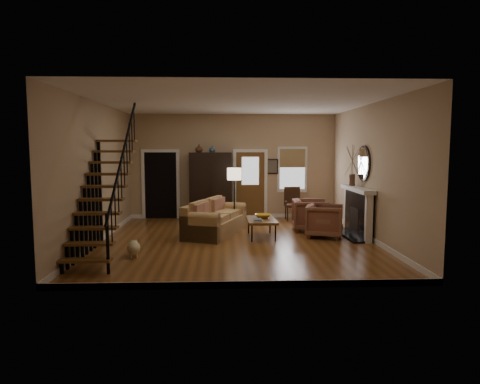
{
  "coord_description": "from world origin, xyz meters",
  "views": [
    {
      "loc": [
        -0.32,
        -10.12,
        2.23
      ],
      "look_at": [
        0.1,
        0.4,
        1.15
      ],
      "focal_mm": 32.0,
      "sensor_mm": 36.0,
      "label": 1
    }
  ],
  "objects_px": {
    "floor_lamp": "(234,199)",
    "side_chair": "(293,204)",
    "armoire": "(211,186)",
    "coffee_table": "(261,228)",
    "armchair_right": "(310,215)",
    "sofa": "(215,219)",
    "armchair_left": "(325,221)"
  },
  "relations": [
    {
      "from": "armchair_right",
      "to": "floor_lamp",
      "type": "height_order",
      "value": "floor_lamp"
    },
    {
      "from": "floor_lamp",
      "to": "side_chair",
      "type": "height_order",
      "value": "floor_lamp"
    },
    {
      "from": "coffee_table",
      "to": "sofa",
      "type": "bearing_deg",
      "value": 162.76
    },
    {
      "from": "armoire",
      "to": "armchair_left",
      "type": "bearing_deg",
      "value": -43.12
    },
    {
      "from": "armchair_left",
      "to": "armchair_right",
      "type": "xyz_separation_m",
      "value": [
        -0.19,
        0.86,
        0.02
      ]
    },
    {
      "from": "armchair_right",
      "to": "side_chair",
      "type": "bearing_deg",
      "value": 11.77
    },
    {
      "from": "armchair_left",
      "to": "side_chair",
      "type": "height_order",
      "value": "side_chair"
    },
    {
      "from": "coffee_table",
      "to": "armchair_right",
      "type": "distance_m",
      "value": 1.65
    },
    {
      "from": "armoire",
      "to": "side_chair",
      "type": "bearing_deg",
      "value": -4.48
    },
    {
      "from": "coffee_table",
      "to": "floor_lamp",
      "type": "distance_m",
      "value": 1.37
    },
    {
      "from": "armoire",
      "to": "floor_lamp",
      "type": "xyz_separation_m",
      "value": [
        0.69,
        -1.69,
        -0.2
      ]
    },
    {
      "from": "armoire",
      "to": "sofa",
      "type": "distance_m",
      "value": 2.45
    },
    {
      "from": "coffee_table",
      "to": "armchair_left",
      "type": "distance_m",
      "value": 1.6
    },
    {
      "from": "coffee_table",
      "to": "armoire",
      "type": "bearing_deg",
      "value": 116.21
    },
    {
      "from": "sofa",
      "to": "armchair_left",
      "type": "distance_m",
      "value": 2.78
    },
    {
      "from": "armchair_left",
      "to": "side_chair",
      "type": "xyz_separation_m",
      "value": [
        -0.38,
        2.55,
        0.1
      ]
    },
    {
      "from": "armchair_right",
      "to": "armoire",
      "type": "bearing_deg",
      "value": 60.64
    },
    {
      "from": "armchair_left",
      "to": "armchair_right",
      "type": "height_order",
      "value": "armchair_right"
    },
    {
      "from": "sofa",
      "to": "coffee_table",
      "type": "bearing_deg",
      "value": 3.35
    },
    {
      "from": "sofa",
      "to": "side_chair",
      "type": "distance_m",
      "value": 3.21
    },
    {
      "from": "armoire",
      "to": "side_chair",
      "type": "relative_size",
      "value": 2.06
    },
    {
      "from": "armoire",
      "to": "armchair_right",
      "type": "relative_size",
      "value": 2.23
    },
    {
      "from": "sofa",
      "to": "armchair_right",
      "type": "distance_m",
      "value": 2.61
    },
    {
      "from": "floor_lamp",
      "to": "side_chair",
      "type": "distance_m",
      "value": 2.41
    },
    {
      "from": "armchair_right",
      "to": "floor_lamp",
      "type": "distance_m",
      "value": 2.11
    },
    {
      "from": "side_chair",
      "to": "sofa",
      "type": "bearing_deg",
      "value": -137.6
    },
    {
      "from": "sofa",
      "to": "side_chair",
      "type": "bearing_deg",
      "value": 62.99
    },
    {
      "from": "armchair_left",
      "to": "floor_lamp",
      "type": "relative_size",
      "value": 0.53
    },
    {
      "from": "coffee_table",
      "to": "side_chair",
      "type": "height_order",
      "value": "side_chair"
    },
    {
      "from": "sofa",
      "to": "coffee_table",
      "type": "distance_m",
      "value": 1.23
    },
    {
      "from": "armoire",
      "to": "armchair_left",
      "type": "relative_size",
      "value": 2.32
    },
    {
      "from": "sofa",
      "to": "coffee_table",
      "type": "height_order",
      "value": "sofa"
    }
  ]
}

